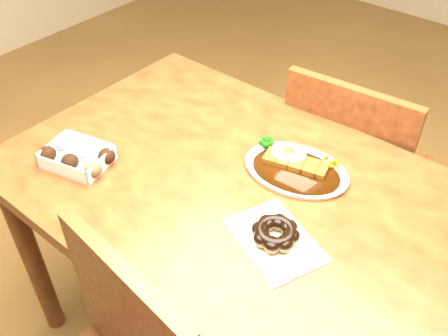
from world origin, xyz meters
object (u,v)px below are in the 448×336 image
Objects in this scene: katsu_curry_plate at (295,166)px; donut_box at (77,156)px; chair_far at (350,171)px; pon_de_ring at (275,234)px; table at (235,211)px.

katsu_curry_plate is 0.57m from donut_box.
chair_far is 0.49m from katsu_curry_plate.
donut_box is (-0.45, -0.73, 0.30)m from chair_far.
chair_far is 3.36× the size of pon_de_ring.
table is at bearing 76.34° from chair_far.
table is 1.38× the size of chair_far.
chair_far is 2.90× the size of katsu_curry_plate.
chair_far is at bearing 58.64° from donut_box.
donut_box is at bearing -151.55° from table.
chair_far is (0.08, 0.54, -0.17)m from table.
donut_box reaches higher than pon_de_ring.
chair_far reaches higher than katsu_curry_plate.
chair_far reaches higher than donut_box.
chair_far reaches higher than table.
katsu_curry_plate is at bearing 57.46° from table.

